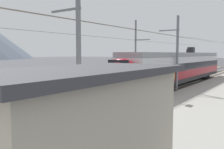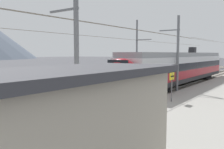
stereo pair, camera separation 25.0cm
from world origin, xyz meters
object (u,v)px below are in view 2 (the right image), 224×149
(catenary_mast_mid, at_px, (176,53))
(potted_plant_by_shelter, at_px, (125,113))
(platform_sign, at_px, (172,80))
(passenger_walking, at_px, (129,115))
(potted_plant_platform_edge, at_px, (101,113))
(train_far_track, at_px, (182,62))
(platform_shelter, at_px, (77,140))
(catenary_mast_far_side, at_px, (138,50))
(train_near_platform, at_px, (180,67))
(catenary_mast_west, at_px, (75,52))
(handbag_beside_passenger, at_px, (135,128))

(catenary_mast_mid, height_order, potted_plant_by_shelter, catenary_mast_mid)
(platform_sign, relative_size, passenger_walking, 1.20)
(potted_plant_platform_edge, bearing_deg, train_far_track, 13.11)
(potted_plant_platform_edge, distance_m, platform_shelter, 6.84)
(train_far_track, distance_m, platform_shelter, 38.26)
(catenary_mast_far_side, bearing_deg, train_near_platform, -105.07)
(catenary_mast_west, distance_m, potted_plant_platform_edge, 3.26)
(platform_shelter, bearing_deg, train_far_track, 16.86)
(catenary_mast_mid, distance_m, catenary_mast_far_side, 10.82)
(platform_sign, distance_m, platform_shelter, 12.70)
(passenger_walking, height_order, handbag_beside_passenger, passenger_walking)
(passenger_walking, bearing_deg, potted_plant_by_shelter, 37.12)
(catenary_mast_mid, relative_size, catenary_mast_far_side, 1.00)
(catenary_mast_mid, xyz_separation_m, potted_plant_by_shelter, (-11.54, -1.90, -2.97))
(passenger_walking, height_order, potted_plant_by_shelter, passenger_walking)
(catenary_mast_far_side, distance_m, potted_plant_platform_edge, 21.59)
(platform_sign, xyz_separation_m, handbag_beside_passenger, (-7.05, -1.26, -1.37))
(catenary_mast_far_side, xyz_separation_m, passenger_walking, (-20.47, -11.53, -2.93))
(train_far_track, xyz_separation_m, catenary_mast_west, (-31.90, -6.32, 1.61))
(train_far_track, xyz_separation_m, potted_plant_by_shelter, (-30.39, -8.22, -1.39))
(train_near_platform, bearing_deg, platform_shelter, -164.62)
(handbag_beside_passenger, bearing_deg, train_near_platform, 14.63)
(catenary_mast_west, xyz_separation_m, platform_sign, (7.63, -1.82, -1.97))
(platform_sign, bearing_deg, potted_plant_platform_edge, 172.51)
(catenary_mast_west, distance_m, passenger_walking, 4.19)
(potted_plant_by_shelter, height_order, platform_shelter, platform_shelter)
(catenary_mast_west, bearing_deg, potted_plant_by_shelter, -51.52)
(train_near_platform, height_order, catenary_mast_west, catenary_mast_west)
(train_far_track, height_order, potted_plant_platform_edge, train_far_track)
(catenary_mast_mid, relative_size, potted_plant_by_shelter, 52.58)
(handbag_beside_passenger, xyz_separation_m, platform_shelter, (-5.30, -1.71, 1.44))
(train_near_platform, relative_size, catenary_mast_far_side, 0.59)
(catenary_mast_far_side, bearing_deg, catenary_mast_west, -157.79)
(train_far_track, bearing_deg, platform_sign, -161.46)
(catenary_mast_west, bearing_deg, platform_sign, -13.39)
(passenger_walking, relative_size, potted_plant_by_shelter, 2.05)
(catenary_mast_mid, xyz_separation_m, potted_plant_platform_edge, (-12.22, -0.92, -2.98))
(train_far_track, distance_m, handbag_beside_passenger, 32.74)
(passenger_walking, relative_size, potted_plant_platform_edge, 2.15)
(potted_plant_platform_edge, bearing_deg, train_near_platform, 8.06)
(train_near_platform, relative_size, handbag_beside_passenger, 69.40)
(train_near_platform, relative_size, train_far_track, 0.90)
(catenary_mast_west, relative_size, catenary_mast_mid, 1.00)
(handbag_beside_passenger, bearing_deg, platform_sign, 10.10)
(catenary_mast_west, height_order, passenger_walking, catenary_mast_west)
(catenary_mast_west, distance_m, catenary_mast_far_side, 21.71)
(potted_plant_by_shelter, bearing_deg, catenary_mast_west, 128.48)
(train_far_track, distance_m, passenger_walking, 33.70)
(potted_plant_platform_edge, xyz_separation_m, platform_shelter, (-5.54, -3.86, 1.12))
(potted_plant_platform_edge, bearing_deg, platform_shelter, -145.14)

